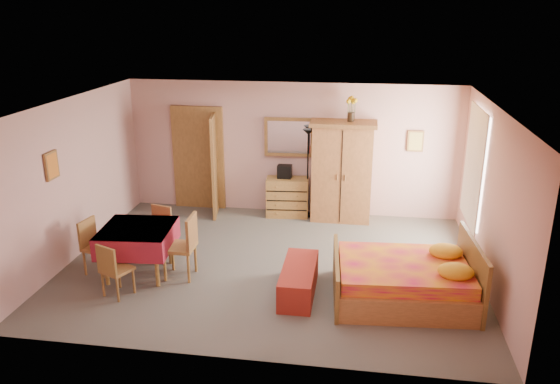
% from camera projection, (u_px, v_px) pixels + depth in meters
% --- Properties ---
extents(floor, '(6.50, 6.50, 0.00)m').
position_uv_depth(floor, '(271.00, 265.00, 8.79)').
color(floor, '#68635B').
rests_on(floor, ground).
extents(ceiling, '(6.50, 6.50, 0.00)m').
position_uv_depth(ceiling, '(270.00, 104.00, 7.95)').
color(ceiling, brown).
rests_on(ceiling, wall_back).
extents(wall_back, '(6.50, 0.10, 2.60)m').
position_uv_depth(wall_back, '(292.00, 149.00, 10.71)').
color(wall_back, '#CA9792').
rests_on(wall_back, floor).
extents(wall_front, '(6.50, 0.10, 2.60)m').
position_uv_depth(wall_front, '(233.00, 259.00, 6.03)').
color(wall_front, '#CA9792').
rests_on(wall_front, floor).
extents(wall_left, '(0.10, 5.00, 2.60)m').
position_uv_depth(wall_left, '(73.00, 179.00, 8.84)').
color(wall_left, '#CA9792').
rests_on(wall_left, floor).
extents(wall_right, '(0.10, 5.00, 2.60)m').
position_uv_depth(wall_right, '(491.00, 199.00, 7.90)').
color(wall_right, '#CA9792').
rests_on(wall_right, floor).
extents(doorway, '(1.06, 0.12, 2.15)m').
position_uv_depth(doorway, '(199.00, 159.00, 11.05)').
color(doorway, '#9E6B35').
rests_on(doorway, floor).
extents(window, '(0.08, 1.40, 1.95)m').
position_uv_depth(window, '(475.00, 167.00, 8.98)').
color(window, white).
rests_on(window, wall_right).
extents(picture_left, '(0.04, 0.32, 0.42)m').
position_uv_depth(picture_left, '(52.00, 165.00, 8.15)').
color(picture_left, orange).
rests_on(picture_left, wall_left).
extents(picture_back, '(0.30, 0.04, 0.40)m').
position_uv_depth(picture_back, '(415.00, 141.00, 10.26)').
color(picture_back, '#D8BF59').
rests_on(picture_back, wall_back).
extents(chest_of_drawers, '(0.85, 0.48, 0.77)m').
position_uv_depth(chest_of_drawers, '(287.00, 197.00, 10.76)').
color(chest_of_drawers, '#A77638').
rests_on(chest_of_drawers, floor).
extents(wall_mirror, '(0.97, 0.09, 0.76)m').
position_uv_depth(wall_mirror, '(289.00, 137.00, 10.58)').
color(wall_mirror, silver).
rests_on(wall_mirror, wall_back).
extents(stereo, '(0.28, 0.21, 0.25)m').
position_uv_depth(stereo, '(285.00, 172.00, 10.64)').
color(stereo, black).
rests_on(stereo, chest_of_drawers).
extents(floor_lamp, '(0.26, 0.26, 1.76)m').
position_uv_depth(floor_lamp, '(308.00, 174.00, 10.58)').
color(floor_lamp, black).
rests_on(floor_lamp, floor).
extents(wardrobe, '(1.24, 0.64, 1.94)m').
position_uv_depth(wardrobe, '(342.00, 172.00, 10.39)').
color(wardrobe, '#AB6A3A').
rests_on(wardrobe, floor).
extents(sunflower_vase, '(0.19, 0.19, 0.47)m').
position_uv_depth(sunflower_vase, '(351.00, 109.00, 10.02)').
color(sunflower_vase, gold).
rests_on(sunflower_vase, wardrobe).
extents(bed, '(2.08, 1.69, 0.91)m').
position_uv_depth(bed, '(403.00, 269.00, 7.65)').
color(bed, '#C21243').
rests_on(bed, floor).
extents(bench, '(0.47, 1.26, 0.42)m').
position_uv_depth(bench, '(299.00, 280.00, 7.87)').
color(bench, maroon).
rests_on(bench, floor).
extents(dining_table, '(1.15, 1.15, 0.77)m').
position_uv_depth(dining_table, '(139.00, 251.00, 8.40)').
color(dining_table, maroon).
rests_on(dining_table, floor).
extents(chair_south, '(0.49, 0.49, 0.82)m').
position_uv_depth(chair_south, '(117.00, 269.00, 7.77)').
color(chair_south, olive).
rests_on(chair_south, floor).
extents(chair_north, '(0.47, 0.47, 0.84)m').
position_uv_depth(chair_north, '(157.00, 233.00, 8.98)').
color(chair_north, '#A06D36').
rests_on(chair_north, floor).
extents(chair_west, '(0.46, 0.46, 0.86)m').
position_uv_depth(chair_west, '(98.00, 247.00, 8.42)').
color(chair_west, '#A66B38').
rests_on(chair_west, floor).
extents(chair_east, '(0.46, 0.46, 1.00)m').
position_uv_depth(chair_east, '(179.00, 246.00, 8.27)').
color(chair_east, '#A27237').
rests_on(chair_east, floor).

